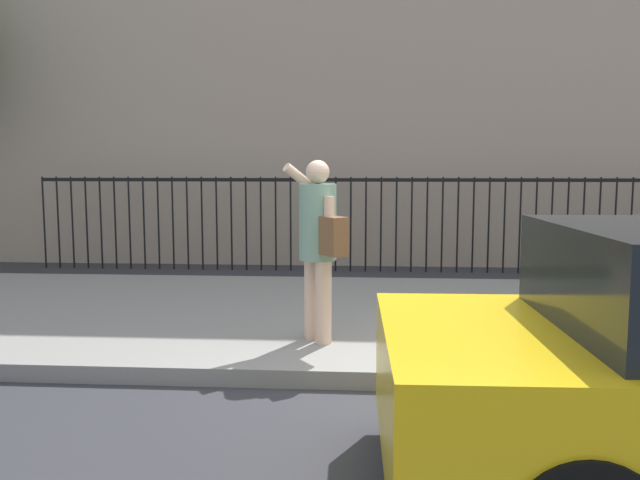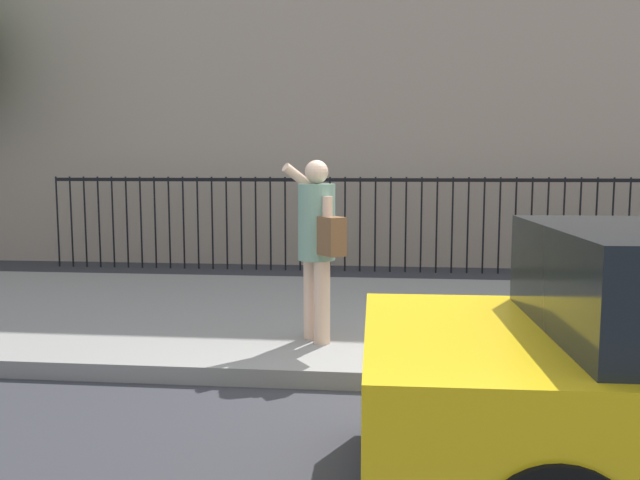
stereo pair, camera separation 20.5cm
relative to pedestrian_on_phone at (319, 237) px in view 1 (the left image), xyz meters
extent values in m
plane|color=#333338|center=(0.81, -0.88, -1.12)|extent=(60.00, 60.00, 0.00)
cube|color=gray|center=(0.81, 1.32, -1.04)|extent=(28.00, 4.40, 0.15)
cube|color=tan|center=(0.81, 7.62, 3.49)|extent=(28.00, 4.00, 9.21)
cube|color=black|center=(0.81, 5.02, 0.43)|extent=(12.00, 0.04, 0.06)
cylinder|color=black|center=(-5.19, 5.02, -0.32)|extent=(0.03, 0.03, 1.60)
cylinder|color=black|center=(-4.93, 5.02, -0.32)|extent=(0.03, 0.03, 1.60)
cylinder|color=black|center=(-4.68, 5.02, -0.32)|extent=(0.03, 0.03, 1.60)
cylinder|color=black|center=(-4.42, 5.02, -0.32)|extent=(0.03, 0.03, 1.60)
cylinder|color=black|center=(-4.17, 5.02, -0.32)|extent=(0.03, 0.03, 1.60)
cylinder|color=black|center=(-3.91, 5.02, -0.32)|extent=(0.03, 0.03, 1.60)
cylinder|color=black|center=(-3.66, 5.02, -0.32)|extent=(0.03, 0.03, 1.60)
cylinder|color=black|center=(-3.40, 5.02, -0.32)|extent=(0.03, 0.03, 1.60)
cylinder|color=black|center=(-3.15, 5.02, -0.32)|extent=(0.03, 0.03, 1.60)
cylinder|color=black|center=(-2.89, 5.02, -0.32)|extent=(0.03, 0.03, 1.60)
cylinder|color=black|center=(-2.64, 5.02, -0.32)|extent=(0.03, 0.03, 1.60)
cylinder|color=black|center=(-2.38, 5.02, -0.32)|extent=(0.03, 0.03, 1.60)
cylinder|color=black|center=(-2.12, 5.02, -0.32)|extent=(0.03, 0.03, 1.60)
cylinder|color=black|center=(-1.87, 5.02, -0.32)|extent=(0.03, 0.03, 1.60)
cylinder|color=black|center=(-1.61, 5.02, -0.32)|extent=(0.03, 0.03, 1.60)
cylinder|color=black|center=(-1.36, 5.02, -0.32)|extent=(0.03, 0.03, 1.60)
cylinder|color=black|center=(-1.10, 5.02, -0.32)|extent=(0.03, 0.03, 1.60)
cylinder|color=black|center=(-0.85, 5.02, -0.32)|extent=(0.03, 0.03, 1.60)
cylinder|color=black|center=(-0.59, 5.02, -0.32)|extent=(0.03, 0.03, 1.60)
cylinder|color=black|center=(-0.34, 5.02, -0.32)|extent=(0.03, 0.03, 1.60)
cylinder|color=black|center=(-0.08, 5.02, -0.32)|extent=(0.03, 0.03, 1.60)
cylinder|color=black|center=(0.17, 5.02, -0.32)|extent=(0.03, 0.03, 1.60)
cylinder|color=black|center=(0.43, 5.02, -0.32)|extent=(0.03, 0.03, 1.60)
cylinder|color=black|center=(0.68, 5.02, -0.32)|extent=(0.03, 0.03, 1.60)
cylinder|color=black|center=(0.94, 5.02, -0.32)|extent=(0.03, 0.03, 1.60)
cylinder|color=black|center=(1.19, 5.02, -0.32)|extent=(0.03, 0.03, 1.60)
cylinder|color=black|center=(1.45, 5.02, -0.32)|extent=(0.03, 0.03, 1.60)
cylinder|color=black|center=(1.71, 5.02, -0.32)|extent=(0.03, 0.03, 1.60)
cylinder|color=black|center=(1.96, 5.02, -0.32)|extent=(0.03, 0.03, 1.60)
cylinder|color=black|center=(2.22, 5.02, -0.32)|extent=(0.03, 0.03, 1.60)
cylinder|color=black|center=(2.47, 5.02, -0.32)|extent=(0.03, 0.03, 1.60)
cylinder|color=black|center=(2.73, 5.02, -0.32)|extent=(0.03, 0.03, 1.60)
cylinder|color=black|center=(2.98, 5.02, -0.32)|extent=(0.03, 0.03, 1.60)
cylinder|color=black|center=(3.24, 5.02, -0.32)|extent=(0.03, 0.03, 1.60)
cylinder|color=black|center=(3.49, 5.02, -0.32)|extent=(0.03, 0.03, 1.60)
cylinder|color=black|center=(3.75, 5.02, -0.32)|extent=(0.03, 0.03, 1.60)
cylinder|color=black|center=(4.00, 5.02, -0.32)|extent=(0.03, 0.03, 1.60)
cylinder|color=black|center=(4.26, 5.02, -0.32)|extent=(0.03, 0.03, 1.60)
cylinder|color=black|center=(4.51, 5.02, -0.32)|extent=(0.03, 0.03, 1.60)
cylinder|color=black|center=(4.77, 5.02, -0.32)|extent=(0.03, 0.03, 1.60)
cylinder|color=black|center=(1.25, -1.65, -0.80)|extent=(0.64, 0.23, 0.64)
cylinder|color=beige|center=(-0.07, 0.10, -0.59)|extent=(0.15, 0.15, 0.76)
cylinder|color=beige|center=(0.04, -0.06, -0.59)|extent=(0.15, 0.15, 0.76)
cylinder|color=gray|center=(-0.02, 0.02, 0.14)|extent=(0.47, 0.47, 0.69)
sphere|color=beige|center=(-0.02, 0.02, 0.59)|extent=(0.21, 0.21, 0.21)
cylinder|color=beige|center=(-0.13, 0.19, 0.49)|extent=(0.45, 0.35, 0.38)
cylinder|color=beige|center=(0.10, -0.14, 0.12)|extent=(0.09, 0.09, 0.53)
cube|color=black|center=(-0.05, 0.18, 0.57)|extent=(0.05, 0.06, 0.15)
cube|color=brown|center=(0.13, -0.19, 0.03)|extent=(0.29, 0.32, 0.34)
cube|color=#333338|center=(3.42, 2.87, -0.77)|extent=(0.08, 0.41, 0.40)
camera|label=1|loc=(0.41, -5.75, 0.62)|focal=35.89mm
camera|label=2|loc=(0.62, -5.73, 0.62)|focal=35.89mm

